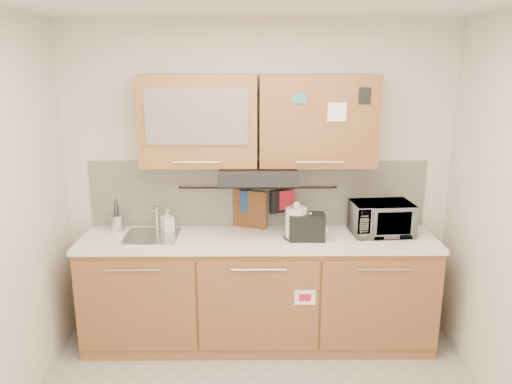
{
  "coord_description": "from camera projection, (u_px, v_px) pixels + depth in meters",
  "views": [
    {
      "loc": [
        -0.04,
        -2.56,
        2.26
      ],
      "look_at": [
        -0.02,
        1.05,
        1.33
      ],
      "focal_mm": 35.0,
      "sensor_mm": 36.0,
      "label": 1
    }
  ],
  "objects": [
    {
      "name": "utensil_crock",
      "position": [
        118.0,
        222.0,
        4.1
      ],
      "size": [
        0.12,
        0.12,
        0.27
      ],
      "rotation": [
        0.0,
        0.0,
        -0.17
      ],
      "color": "silver",
      "rests_on": "countertop"
    },
    {
      "name": "cutting_board",
      "position": [
        248.0,
        214.0,
        4.17
      ],
      "size": [
        0.31,
        0.15,
        0.4
      ],
      "primitive_type": "cube",
      "rotation": [
        0.0,
        0.0,
        -0.4
      ],
      "color": "brown",
      "rests_on": "utensil_rail"
    },
    {
      "name": "base_cabinet",
      "position": [
        258.0,
        296.0,
        4.1
      ],
      "size": [
        2.8,
        0.64,
        0.88
      ],
      "color": "#A9763C",
      "rests_on": "floor"
    },
    {
      "name": "toaster",
      "position": [
        307.0,
        226.0,
        3.88
      ],
      "size": [
        0.28,
        0.17,
        0.21
      ],
      "rotation": [
        0.0,
        0.0,
        -0.02
      ],
      "color": "black",
      "rests_on": "countertop"
    },
    {
      "name": "soap_bottle",
      "position": [
        167.0,
        220.0,
        4.07
      ],
      "size": [
        0.12,
        0.12,
        0.19
      ],
      "primitive_type": "imported",
      "rotation": [
        0.0,
        0.0,
        0.58
      ],
      "color": "#999999",
      "rests_on": "countertop"
    },
    {
      "name": "backsplash",
      "position": [
        258.0,
        194.0,
        4.18
      ],
      "size": [
        2.8,
        0.02,
        0.56
      ],
      "primitive_type": "cube",
      "color": "silver",
      "rests_on": "countertop"
    },
    {
      "name": "utensil_rail",
      "position": [
        258.0,
        188.0,
        4.13
      ],
      "size": [
        1.3,
        0.02,
        0.02
      ],
      "primitive_type": "cylinder",
      "rotation": [
        0.0,
        1.57,
        0.0
      ],
      "color": "black",
      "rests_on": "backsplash"
    },
    {
      "name": "upper_cabinets",
      "position": [
        258.0,
        120.0,
        3.87
      ],
      "size": [
        1.82,
        0.37,
        0.7
      ],
      "color": "#A9763C",
      "rests_on": "wall_back"
    },
    {
      "name": "oven_mitt",
      "position": [
        247.0,
        201.0,
        4.14
      ],
      "size": [
        0.11,
        0.07,
        0.18
      ],
      "primitive_type": "cube",
      "rotation": [
        0.0,
        0.0,
        0.38
      ],
      "color": "#1F4A8E",
      "rests_on": "utensil_rail"
    },
    {
      "name": "countertop",
      "position": [
        258.0,
        239.0,
        3.97
      ],
      "size": [
        2.82,
        0.62,
        0.04
      ],
      "primitive_type": "cube",
      "color": "white",
      "rests_on": "base_cabinet"
    },
    {
      "name": "pot_holder",
      "position": [
        287.0,
        200.0,
        4.14
      ],
      "size": [
        0.13,
        0.06,
        0.16
      ],
      "primitive_type": "cube",
      "rotation": [
        0.0,
        0.0,
        0.35
      ],
      "color": "red",
      "rests_on": "utensil_rail"
    },
    {
      "name": "wall_back",
      "position": [
        258.0,
        182.0,
        4.17
      ],
      "size": [
        3.2,
        0.0,
        3.2
      ],
      "primitive_type": "plane",
      "rotation": [
        1.57,
        0.0,
        0.0
      ],
      "color": "silver",
      "rests_on": "ground"
    },
    {
      "name": "range_hood",
      "position": [
        258.0,
        174.0,
        3.9
      ],
      "size": [
        0.6,
        0.46,
        0.1
      ],
      "primitive_type": "cube",
      "color": "black",
      "rests_on": "upper_cabinets"
    },
    {
      "name": "sink",
      "position": [
        152.0,
        236.0,
        3.98
      ],
      "size": [
        0.42,
        0.4,
        0.26
      ],
      "color": "silver",
      "rests_on": "countertop"
    },
    {
      "name": "kettle",
      "position": [
        296.0,
        224.0,
        3.91
      ],
      "size": [
        0.22,
        0.2,
        0.3
      ],
      "rotation": [
        0.0,
        0.0,
        -0.21
      ],
      "color": "silver",
      "rests_on": "countertop"
    },
    {
      "name": "microwave",
      "position": [
        381.0,
        218.0,
        4.0
      ],
      "size": [
        0.5,
        0.36,
        0.26
      ],
      "primitive_type": "imported",
      "rotation": [
        0.0,
        0.0,
        0.09
      ],
      "color": "#999999",
      "rests_on": "countertop"
    },
    {
      "name": "dark_pouch",
      "position": [
        277.0,
        202.0,
        4.15
      ],
      "size": [
        0.13,
        0.08,
        0.19
      ],
      "primitive_type": "cube",
      "rotation": [
        0.0,
        0.0,
        0.43
      ],
      "color": "black",
      "rests_on": "utensil_rail"
    }
  ]
}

